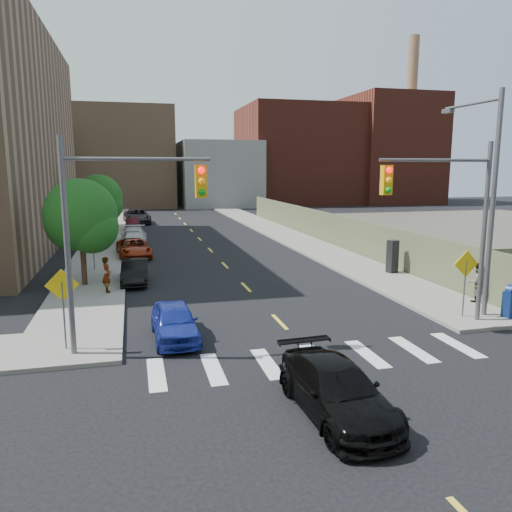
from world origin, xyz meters
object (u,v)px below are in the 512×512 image
parked_car_red (134,248)px  black_sedan (336,390)px  parked_car_white (134,240)px  payphone (392,256)px  parked_car_maroon (133,224)px  parked_car_blue (175,321)px  parked_car_black (135,272)px  parked_car_grey (137,216)px  pedestrian_east (477,282)px  parked_car_silver (133,236)px  pedestrian_west (107,275)px  mailbox (510,301)px

parked_car_red → black_sedan: black_sedan is taller
parked_car_red → parked_car_white: size_ratio=1.07×
payphone → parked_car_white: bearing=122.1°
parked_car_maroon → black_sedan: bearing=-81.9°
parked_car_maroon → black_sedan: black_sedan is taller
parked_car_blue → parked_car_white: size_ratio=0.89×
black_sedan → parked_car_blue: bearing=114.4°
parked_car_maroon → black_sedan: (4.70, -38.67, 0.03)m
parked_car_red → parked_car_black: bearing=-95.4°
parked_car_grey → pedestrian_east: pedestrian_east is taller
parked_car_black → payphone: payphone is taller
parked_car_maroon → pedestrian_east: 34.16m
parked_car_blue → parked_car_silver: (-1.30, 22.73, 0.06)m
parked_car_white → pedestrian_east: bearing=-55.9°
parked_car_red → payphone: payphone is taller
parked_car_maroon → pedestrian_west: (-1.30, -25.11, 0.38)m
parked_car_white → payphone: size_ratio=2.30×
parked_car_silver → pedestrian_east: bearing=-52.6°
mailbox → parked_car_red: bearing=107.4°
parked_car_silver → mailbox: bearing=-55.6°
parked_car_blue → parked_car_silver: size_ratio=0.78×
parked_car_black → parked_car_red: 8.02m
parked_car_blue → parked_car_red: 17.34m
parked_car_grey → payphone: (13.75, -30.57, 0.29)m
parked_car_blue → mailbox: size_ratio=2.86×
parked_car_black → parked_car_blue: bearing=-79.9°
pedestrian_east → parked_car_maroon: bearing=-53.4°
parked_car_blue → parked_car_white: bearing=92.2°
parked_car_white → mailbox: 25.81m
black_sedan → payphone: payphone is taller
parked_car_silver → parked_car_grey: (0.46, 15.74, 0.08)m
parked_car_white → black_sedan: 27.31m
parked_car_blue → parked_car_red: bearing=92.8°
black_sedan → parked_car_red: bearing=98.1°
parked_car_blue → black_sedan: black_sedan is taller
parked_car_black → parked_car_maroon: 22.86m
parked_car_blue → parked_car_white: 20.40m
parked_car_white → parked_car_maroon: bearing=86.5°
mailbox → payphone: 8.91m
parked_car_red → parked_car_white: 3.07m
pedestrian_west → parked_car_maroon: bearing=-17.2°
parked_car_maroon → parked_car_black: bearing=-88.8°
parked_car_blue → parked_car_black: bearing=96.5°
parked_car_silver → pedestrian_east: pedestrian_east is taller
parked_car_blue → parked_car_red: (-1.30, 17.29, -0.02)m
parked_car_maroon → parked_car_grey: bearing=87.0°
payphone → pedestrian_east: size_ratio=1.05×
parked_car_black → black_sedan: black_sedan is taller
black_sedan → parked_car_black: bearing=103.5°
parked_car_black → payphone: (14.22, -1.37, 0.45)m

